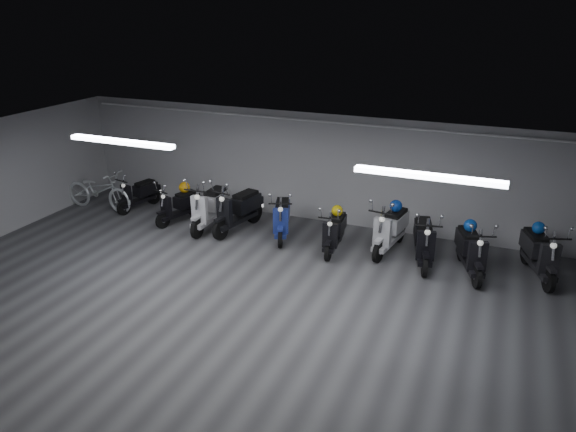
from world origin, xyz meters
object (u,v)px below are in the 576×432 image
at_px(bicycle, 98,186).
at_px(scooter_7, 424,234).
at_px(scooter_1, 178,200).
at_px(helmet_0, 470,226).
at_px(scooter_0, 138,189).
at_px(scooter_5, 335,226).
at_px(helmet_2, 539,228).
at_px(scooter_6, 391,222).
at_px(helmet_3, 337,211).
at_px(scooter_2, 209,200).
at_px(scooter_3, 237,203).
at_px(scooter_8, 472,244).
at_px(helmet_4, 184,187).
at_px(scooter_4, 282,211).
at_px(helmet_1, 396,206).
at_px(scooter_9, 541,246).

bearing_deg(bicycle, scooter_7, -89.05).
bearing_deg(scooter_1, helmet_0, 18.44).
bearing_deg(bicycle, scooter_1, -88.27).
bearing_deg(scooter_1, scooter_0, -176.00).
bearing_deg(scooter_5, helmet_2, 3.71).
distance_m(scooter_6, bicycle, 7.94).
relative_size(scooter_7, helmet_2, 7.18).
bearing_deg(helmet_3, scooter_1, -178.72).
xyz_separation_m(scooter_7, helmet_0, (0.90, 0.12, 0.29)).
distance_m(scooter_2, helmet_3, 3.27).
relative_size(scooter_2, scooter_6, 1.04).
relative_size(scooter_3, scooter_8, 1.07).
distance_m(helmet_2, helmet_4, 8.36).
relative_size(scooter_5, bicycle, 0.80).
distance_m(scooter_8, bicycle, 9.71).
bearing_deg(scooter_4, scooter_1, 162.85).
relative_size(scooter_5, helmet_1, 5.86).
relative_size(scooter_0, scooter_3, 0.81).
bearing_deg(helmet_1, scooter_8, -21.66).
xyz_separation_m(scooter_3, scooter_5, (2.56, -0.20, -0.12)).
xyz_separation_m(scooter_5, helmet_1, (1.22, 0.69, 0.41)).
height_order(scooter_2, scooter_4, scooter_2).
xyz_separation_m(scooter_4, scooter_6, (2.58, 0.17, 0.05)).
distance_m(scooter_7, helmet_3, 2.01).
relative_size(scooter_3, scooter_9, 1.05).
height_order(scooter_3, scooter_6, scooter_3).
relative_size(scooter_3, bicycle, 0.95).
xyz_separation_m(scooter_7, helmet_4, (-6.14, 0.22, 0.19)).
relative_size(scooter_8, helmet_1, 6.49).
bearing_deg(scooter_3, helmet_4, -173.35).
distance_m(scooter_0, scooter_9, 10.05).
height_order(scooter_5, helmet_2, scooter_5).
relative_size(scooter_0, bicycle, 0.76).
relative_size(scooter_4, bicycle, 0.86).
height_order(scooter_5, scooter_9, scooter_9).
relative_size(bicycle, helmet_1, 7.36).
distance_m(scooter_0, scooter_4, 4.38).
height_order(scooter_8, helmet_4, scooter_8).
xyz_separation_m(scooter_2, scooter_3, (0.72, 0.11, -0.01)).
distance_m(scooter_3, helmet_4, 1.61).
height_order(scooter_4, scooter_9, scooter_9).
xyz_separation_m(helmet_1, helmet_3, (-1.24, -0.46, -0.13)).
relative_size(scooter_1, scooter_7, 0.86).
xyz_separation_m(scooter_1, bicycle, (-2.52, -0.04, 0.07)).
relative_size(scooter_5, helmet_4, 5.69).
bearing_deg(scooter_0, helmet_2, 13.19).
height_order(scooter_1, helmet_2, scooter_1).
xyz_separation_m(scooter_1, helmet_2, (8.42, 0.48, 0.40)).
xyz_separation_m(scooter_4, helmet_3, (1.39, -0.03, 0.23)).
height_order(scooter_8, bicycle, scooter_8).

